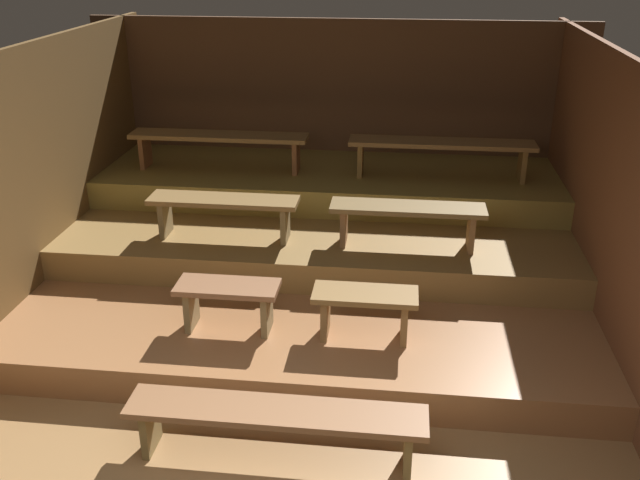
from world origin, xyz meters
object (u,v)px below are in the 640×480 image
Objects in this scene: bench_middle_right at (407,214)px; bench_upper_right at (441,148)px; bench_floor_center at (276,418)px; bench_upper_left at (219,140)px; bench_middle_left at (224,206)px; bench_lower_left at (228,297)px; bench_lower_right at (365,305)px.

bench_upper_right is at bearing 74.33° from bench_middle_right.
bench_middle_right is at bearing 70.57° from bench_floor_center.
bench_middle_right is 2.33m from bench_upper_left.
bench_upper_left reaches higher than bench_middle_right.
bench_floor_center is at bearing -109.43° from bench_middle_right.
bench_floor_center is at bearing -68.88° from bench_middle_left.
bench_middle_left is at bearing -150.00° from bench_upper_right.
bench_lower_left reaches higher than bench_floor_center.
bench_lower_left is 0.58× the size of bench_middle_left.
bench_floor_center is at bearing -62.87° from bench_lower_left.
bench_lower_left is 1.23m from bench_middle_left.
bench_lower_right is at bearing -53.62° from bench_upper_left.
bench_middle_right is at bearing 75.23° from bench_lower_right.
bench_upper_right is (2.00, 1.16, 0.29)m from bench_middle_left.
bench_upper_left is at bearing 105.22° from bench_lower_left.
bench_lower_right is 0.58× the size of bench_middle_right.
bench_upper_left reaches higher than bench_lower_left.
bench_middle_left is at bearing 180.00° from bench_middle_right.
bench_lower_left is 0.42× the size of bench_upper_right.
bench_lower_right is 1.82m from bench_middle_left.
bench_middle_right is 1.24m from bench_upper_right.
bench_floor_center is 1.41× the size of bench_middle_right.
bench_middle_left is 1.00× the size of bench_middle_right.
bench_floor_center is 2.42× the size of bench_lower_right.
bench_upper_right reaches higher than bench_middle_right.
bench_lower_right is (0.50, 1.12, 0.24)m from bench_floor_center.
bench_middle_left is (-1.37, 1.15, 0.31)m from bench_lower_right.
bench_upper_left is (-0.63, 2.30, 0.60)m from bench_lower_left.
bench_upper_right is (1.70, 2.30, 0.60)m from bench_lower_left.
bench_upper_right is (2.32, 0.00, 0.00)m from bench_upper_left.
bench_floor_center is 3.73m from bench_upper_left.
bench_upper_right is at bearing 71.82° from bench_floor_center.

